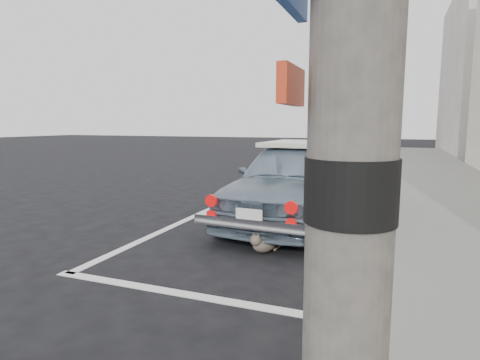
# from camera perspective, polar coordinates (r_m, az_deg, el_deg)

# --- Properties ---
(ground) EXTENTS (80.00, 80.00, 0.00)m
(ground) POSITION_cam_1_polar(r_m,az_deg,el_deg) (4.47, -10.07, -12.42)
(ground) COLOR black
(ground) RESTS_ON ground
(sidewalk) EXTENTS (2.80, 40.00, 0.15)m
(sidewalk) POSITION_cam_1_polar(r_m,az_deg,el_deg) (5.85, 30.53, -7.75)
(sidewalk) COLOR slate
(sidewalk) RESTS_ON ground
(pline_rear) EXTENTS (3.00, 0.12, 0.01)m
(pline_rear) POSITION_cam_1_polar(r_m,az_deg,el_deg) (3.83, -7.45, -15.86)
(pline_rear) COLOR silver
(pline_rear) RESTS_ON ground
(pline_front) EXTENTS (3.00, 0.12, 0.01)m
(pline_front) POSITION_cam_1_polar(r_m,az_deg,el_deg) (10.33, 11.45, -0.75)
(pline_front) COLOR silver
(pline_front) RESTS_ON ground
(pline_side) EXTENTS (0.12, 7.00, 0.01)m
(pline_side) POSITION_cam_1_polar(r_m,az_deg,el_deg) (7.43, -4.02, -4.02)
(pline_side) COLOR silver
(pline_side) RESTS_ON ground
(retro_coupe) EXTENTS (1.70, 3.87, 1.29)m
(retro_coupe) POSITION_cam_1_polar(r_m,az_deg,el_deg) (6.44, 7.75, -0.06)
(retro_coupe) COLOR slate
(retro_coupe) RESTS_ON ground
(cat) EXTENTS (0.35, 0.47, 0.28)m
(cat) POSITION_cam_1_polar(r_m,az_deg,el_deg) (4.91, 3.39, -8.85)
(cat) COLOR #766A5A
(cat) RESTS_ON ground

